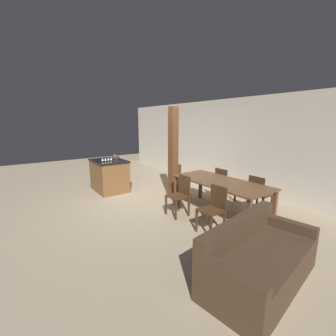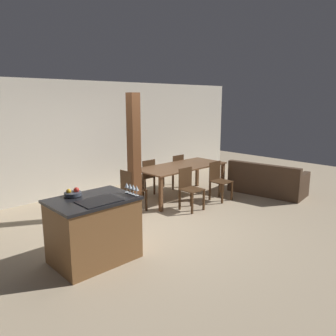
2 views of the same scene
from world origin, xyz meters
The scene contains 16 objects.
ground_plane centered at (0.00, 0.00, 0.00)m, with size 16.00×16.00×0.00m, color tan.
wall_back centered at (0.00, 2.82, 1.35)m, with size 11.20×0.08×2.70m.
kitchen_island centered at (-1.47, -0.45, 0.46)m, with size 1.16×0.84×0.93m.
fruit_bowl centered at (-1.61, -0.18, 0.97)m, with size 0.24×0.24×0.11m.
wine_glass_near centered at (-0.96, -0.80, 1.04)m, with size 0.06×0.06×0.15m.
wine_glass_middle centered at (-0.96, -0.73, 1.04)m, with size 0.06×0.06×0.15m.
wine_glass_far centered at (-0.96, -0.65, 1.04)m, with size 0.06×0.06×0.15m.
wine_glass_end centered at (-0.96, -0.57, 1.04)m, with size 0.06×0.06×0.15m.
dining_table centered at (1.64, 0.84, 0.67)m, with size 2.18×0.97×0.76m.
dining_chair_near_left centered at (1.15, 0.13, 0.46)m, with size 0.40×0.40×0.87m.
dining_chair_near_right centered at (2.13, 0.13, 0.46)m, with size 0.40×0.40×0.87m.
dining_chair_far_left centered at (1.15, 1.55, 0.46)m, with size 0.40×0.40×0.87m.
dining_chair_far_right centered at (2.13, 1.55, 0.46)m, with size 0.40×0.40×0.87m.
dining_chair_head_end centered at (0.18, 0.84, 0.46)m, with size 0.40×0.40×0.87m.
couch centered at (3.38, -0.37, 0.28)m, with size 1.06×1.85×0.77m.
timber_post centered at (0.15, 0.69, 1.19)m, with size 0.20×0.20×2.39m.
Camera 2 is at (-3.69, -4.34, 2.27)m, focal length 35.00 mm.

